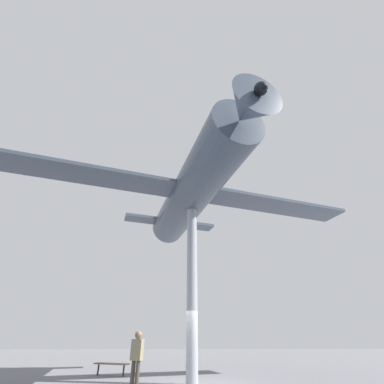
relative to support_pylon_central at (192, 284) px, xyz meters
name	(u,v)px	position (x,y,z in m)	size (l,w,h in m)	color
support_pylon_central	(192,284)	(0.00, 0.00, 0.00)	(0.47, 0.47, 7.20)	#B7B7BC
suspended_airplane	(194,189)	(-0.09, 0.30, 4.69)	(18.75, 12.68, 3.00)	#4C5666
visitor_person	(137,355)	(1.96, 1.19, -2.59)	(0.45, 0.35, 1.74)	#4C4238
plaza_bench	(111,365)	(3.73, -2.75, -3.16)	(1.79, 1.05, 0.50)	#846647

